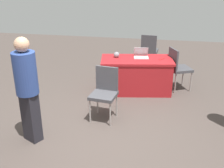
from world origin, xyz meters
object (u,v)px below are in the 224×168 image
at_px(chair_tucked_left, 149,49).
at_px(laptop_silver, 141,56).
at_px(scissors_red, 162,59).
at_px(yarn_ball, 117,55).
at_px(person_attendee_browsing, 27,86).
at_px(chair_tucked_right, 105,90).
at_px(table_foreground, 136,75).
at_px(chair_near_front, 178,66).

bearing_deg(chair_tucked_left, laptop_silver, -87.65).
bearing_deg(laptop_silver, chair_tucked_left, -101.65).
xyz_separation_m(chair_tucked_left, scissors_red, (-0.36, 1.59, 0.22)).
height_order(yarn_ball, scissors_red, yarn_ball).
relative_size(chair_tucked_left, person_attendee_browsing, 0.56).
xyz_separation_m(chair_tucked_right, person_attendee_browsing, (0.99, 0.92, 0.39)).
bearing_deg(chair_tucked_left, table_foreground, -90.03).
bearing_deg(chair_near_front, yarn_ball, -104.06).
distance_m(table_foreground, chair_tucked_right, 1.41).
height_order(table_foreground, laptop_silver, laptop_silver).
xyz_separation_m(chair_tucked_right, scissors_red, (-0.97, -1.41, 0.21)).
height_order(chair_tucked_right, yarn_ball, chair_tucked_right).
distance_m(chair_tucked_left, person_attendee_browsing, 4.25).
distance_m(yarn_ball, scissors_red, 0.99).
height_order(chair_near_front, laptop_silver, same).
bearing_deg(scissors_red, person_attendee_browsing, -7.47).
bearing_deg(chair_near_front, person_attendee_browsing, -67.17).
height_order(chair_tucked_right, laptop_silver, laptop_silver).
bearing_deg(chair_tucked_left, person_attendee_browsing, -106.40).
height_order(table_foreground, scissors_red, scissors_red).
bearing_deg(scissors_red, table_foreground, -48.41).
xyz_separation_m(chair_tucked_left, chair_tucked_right, (0.60, 3.00, 0.01)).
bearing_deg(scissors_red, laptop_silver, -63.41).
distance_m(chair_tucked_left, chair_tucked_right, 3.06).
height_order(chair_tucked_left, scissors_red, chair_tucked_left).
xyz_separation_m(person_attendee_browsing, yarn_ball, (-0.97, -2.27, -0.12)).
bearing_deg(table_foreground, person_attendee_browsing, 57.59).
height_order(chair_near_front, chair_tucked_right, chair_near_front).
bearing_deg(table_foreground, laptop_silver, -120.46).
bearing_deg(yarn_ball, chair_tucked_left, -110.72).
bearing_deg(chair_near_front, chair_tucked_left, -177.09).
distance_m(table_foreground, person_attendee_browsing, 2.72).
distance_m(chair_tucked_left, scissors_red, 1.65).
relative_size(chair_near_front, chair_tucked_left, 1.02).
height_order(person_attendee_browsing, scissors_red, person_attendee_browsing).
distance_m(laptop_silver, scissors_red, 0.46).
bearing_deg(chair_tucked_right, person_attendee_browsing, 49.89).
bearing_deg(yarn_ball, laptop_silver, -168.25).
bearing_deg(laptop_silver, chair_tucked_right, 62.43).
xyz_separation_m(chair_near_front, yarn_ball, (1.35, 0.25, 0.26)).
bearing_deg(chair_near_front, chair_tucked_right, -64.25).
bearing_deg(chair_tucked_left, scissors_red, -71.40).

